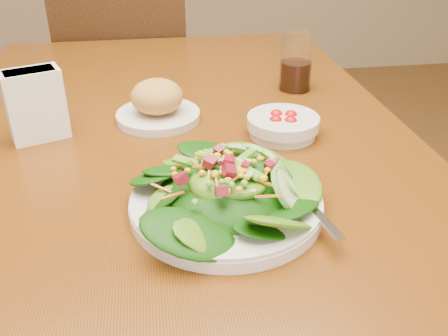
# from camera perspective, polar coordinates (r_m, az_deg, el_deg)

# --- Properties ---
(dining_table) EXTENTS (0.90, 1.40, 0.75)m
(dining_table) POSITION_cam_1_polar(r_m,az_deg,el_deg) (0.99, -5.26, -1.72)
(dining_table) COLOR #632F0C
(dining_table) RESTS_ON ground_plane
(chair_far) EXTENTS (0.45, 0.45, 0.93)m
(chair_far) POSITION_cam_1_polar(r_m,az_deg,el_deg) (1.83, -10.73, 7.77)
(chair_far) COLOR #3A1F0F
(chair_far) RESTS_ON ground_plane
(salad_plate) EXTENTS (0.28, 0.28, 0.08)m
(salad_plate) POSITION_cam_1_polar(r_m,az_deg,el_deg) (0.71, 1.02, -2.83)
(salad_plate) COLOR silver
(salad_plate) RESTS_ON dining_table
(bread_plate) EXTENTS (0.17, 0.17, 0.08)m
(bread_plate) POSITION_cam_1_polar(r_m,az_deg,el_deg) (1.00, -7.62, 7.26)
(bread_plate) COLOR silver
(bread_plate) RESTS_ON dining_table
(tomato_bowl) EXTENTS (0.13, 0.13, 0.04)m
(tomato_bowl) POSITION_cam_1_polar(r_m,az_deg,el_deg) (0.94, 6.75, 4.89)
(tomato_bowl) COLOR silver
(tomato_bowl) RESTS_ON dining_table
(drinking_glass) EXTENTS (0.07, 0.07, 0.13)m
(drinking_glass) POSITION_cam_1_polar(r_m,az_deg,el_deg) (1.16, 8.21, 11.49)
(drinking_glass) COLOR silver
(drinking_glass) RESTS_ON dining_table
(napkin_holder) EXTENTS (0.11, 0.09, 0.13)m
(napkin_holder) POSITION_cam_1_polar(r_m,az_deg,el_deg) (0.97, -20.78, 6.96)
(napkin_holder) COLOR white
(napkin_holder) RESTS_ON dining_table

